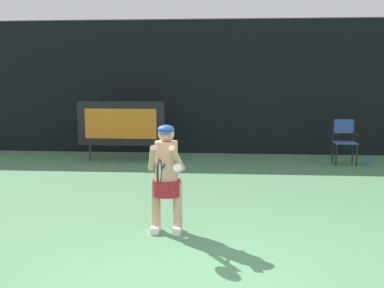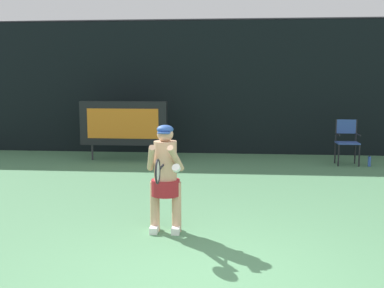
# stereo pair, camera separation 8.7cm
# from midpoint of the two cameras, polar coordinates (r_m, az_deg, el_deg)

# --- Properties ---
(backdrop_screen) EXTENTS (18.00, 0.12, 3.66)m
(backdrop_screen) POSITION_cam_midpoint_polar(r_m,az_deg,el_deg) (13.14, 4.10, 6.73)
(backdrop_screen) COLOR black
(backdrop_screen) RESTS_ON ground
(scoreboard) EXTENTS (2.20, 0.21, 1.50)m
(scoreboard) POSITION_cam_midpoint_polar(r_m,az_deg,el_deg) (12.11, -7.97, 2.46)
(scoreboard) COLOR black
(scoreboard) RESTS_ON ground
(umpire_chair) EXTENTS (0.52, 0.44, 1.08)m
(umpire_chair) POSITION_cam_midpoint_polar(r_m,az_deg,el_deg) (12.10, 18.21, 0.56)
(umpire_chair) COLOR black
(umpire_chair) RESTS_ON ground
(water_bottle) EXTENTS (0.07, 0.07, 0.27)m
(water_bottle) POSITION_cam_midpoint_polar(r_m,az_deg,el_deg) (12.08, 20.61, -1.94)
(water_bottle) COLOR blue
(water_bottle) RESTS_ON ground
(tennis_player) EXTENTS (0.52, 0.59, 1.48)m
(tennis_player) POSITION_cam_midpoint_polar(r_m,az_deg,el_deg) (6.49, -2.81, -3.63)
(tennis_player) COLOR white
(tennis_player) RESTS_ON ground
(tennis_racket) EXTENTS (0.03, 0.60, 0.31)m
(tennis_racket) POSITION_cam_midpoint_polar(r_m,az_deg,el_deg) (5.89, -3.65, -3.25)
(tennis_racket) COLOR black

